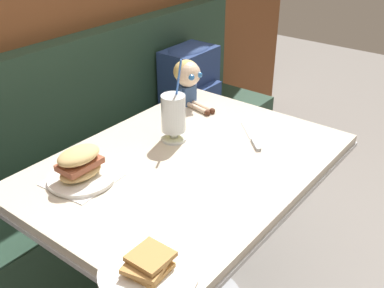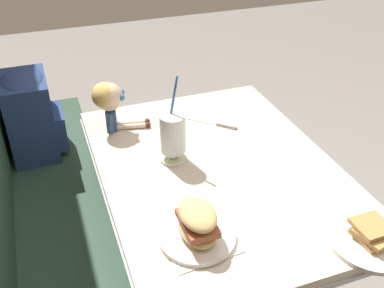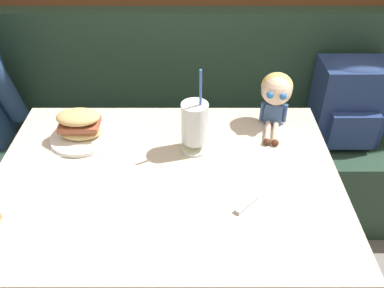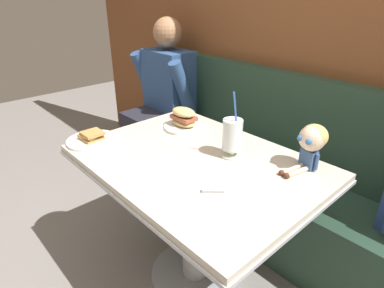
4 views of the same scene
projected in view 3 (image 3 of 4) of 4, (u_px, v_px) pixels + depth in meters
name	position (u px, v px, depth m)	size (l,w,h in m)	color
booth_bench	(176.00, 154.00, 2.04)	(2.60, 0.48, 1.00)	#233D2D
diner_table	(169.00, 218.00, 1.41)	(1.11, 0.81, 0.74)	beige
milkshake_glass	(195.00, 125.00, 1.34)	(0.10, 0.10, 0.31)	silver
sandwich_plate	(81.00, 128.00, 1.41)	(0.22, 0.22, 0.12)	white
butter_knife	(253.00, 199.00, 1.20)	(0.18, 0.18, 0.01)	silver
seated_doll	(277.00, 93.00, 1.45)	(0.13, 0.23, 0.20)	#385689
backpack	(350.00, 99.00, 1.82)	(0.30, 0.25, 0.41)	navy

